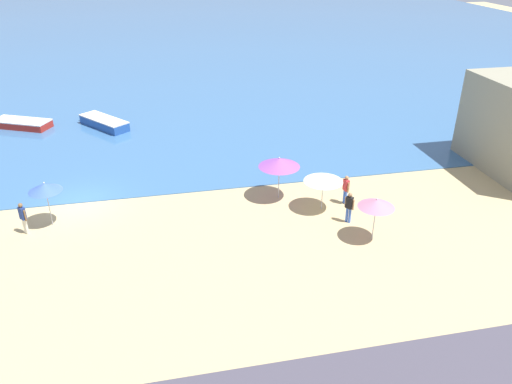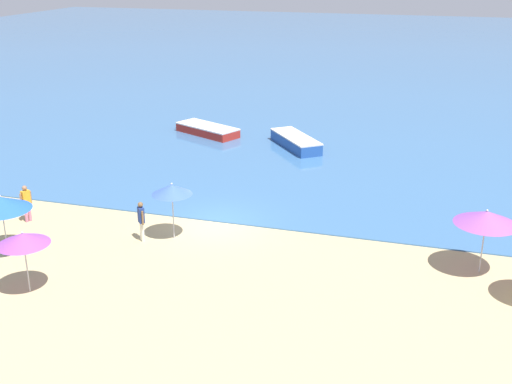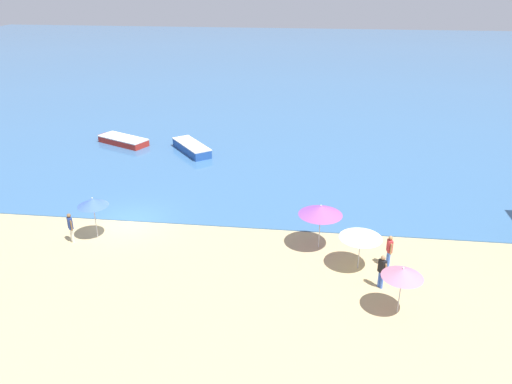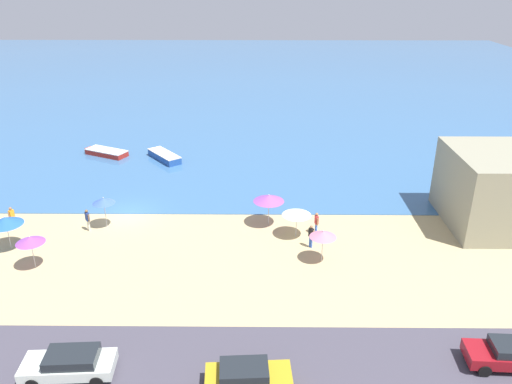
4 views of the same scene
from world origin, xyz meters
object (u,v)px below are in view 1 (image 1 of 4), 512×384
beach_umbrella_4 (323,178)px  bather_1 (349,206)px  beach_umbrella_6 (45,187)px  skiff_nearshore (104,123)px  bather_0 (23,217)px  skiff_offshore (21,124)px  beach_umbrella_0 (376,203)px  bather_3 (346,188)px  beach_umbrella_3 (279,162)px

beach_umbrella_4 → bather_1: (0.95, -1.61, -0.95)m
beach_umbrella_6 → skiff_nearshore: bearing=83.0°
bather_0 → skiff_offshore: (-3.44, 16.79, -0.64)m
beach_umbrella_0 → bather_0: bearing=166.2°
beach_umbrella_0 → skiff_nearshore: size_ratio=0.50×
skiff_nearshore → beach_umbrella_6: bearing=-97.0°
bather_0 → bather_3: 17.25m
bather_0 → beach_umbrella_6: bearing=28.5°
beach_umbrella_6 → bather_1: 15.81m
beach_umbrella_6 → bather_0: size_ratio=1.43×
beach_umbrella_3 → beach_umbrella_6: 12.52m
beach_umbrella_6 → bather_3: (16.07, -0.97, -1.25)m
beach_umbrella_4 → bather_1: beach_umbrella_4 is taller
beach_umbrella_4 → bather_3: size_ratio=1.26×
beach_umbrella_4 → bather_3: bearing=14.7°
beach_umbrella_0 → skiff_offshore: 29.54m
beach_umbrella_0 → bather_0: beach_umbrella_0 is taller
beach_umbrella_0 → beach_umbrella_6: bearing=163.1°
bather_0 → skiff_nearshore: 15.79m
beach_umbrella_3 → beach_umbrella_6: beach_umbrella_3 is taller
beach_umbrella_4 → bather_0: beach_umbrella_4 is taller
beach_umbrella_3 → bather_0: 13.80m
skiff_nearshore → skiff_offshore: skiff_nearshore is taller
bather_1 → skiff_offshore: bearing=136.4°
beach_umbrella_0 → bather_1: beach_umbrella_0 is taller
beach_umbrella_3 → bather_1: size_ratio=1.47×
beach_umbrella_3 → beach_umbrella_4: beach_umbrella_3 is taller
beach_umbrella_0 → bather_0: 17.78m
bather_0 → skiff_offshore: 17.15m
beach_umbrella_4 → beach_umbrella_6: bearing=174.6°
beach_umbrella_4 → skiff_offshore: bearing=137.5°
beach_umbrella_4 → bather_0: 15.76m
beach_umbrella_3 → skiff_nearshore: bearing=126.6°
beach_umbrella_0 → bather_3: (0.01, 3.90, -1.11)m
beach_umbrella_3 → bather_3: bearing=-22.0°
beach_umbrella_0 → bather_3: 4.05m
bather_1 → bather_3: bearing=73.8°
skiff_nearshore → bather_3: bearing=-48.0°
beach_umbrella_3 → skiff_offshore: beach_umbrella_3 is taller
beach_umbrella_3 → beach_umbrella_4: (2.02, -1.84, -0.33)m
bather_1 → bather_3: size_ratio=1.01×
beach_umbrella_4 → beach_umbrella_3: bearing=137.6°
beach_umbrella_0 → beach_umbrella_6: (-16.06, 4.87, 0.14)m
beach_umbrella_4 → bather_3: beach_umbrella_4 is taller
beach_umbrella_6 → skiff_nearshore: (1.81, 14.86, -1.80)m
skiff_offshore → beach_umbrella_3: bearing=-42.5°
skiff_offshore → bather_0: bearing=-78.4°
beach_umbrella_6 → bather_3: bearing=-3.5°
beach_umbrella_0 → beach_umbrella_4: beach_umbrella_0 is taller
beach_umbrella_6 → skiff_offshore: size_ratio=0.50×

